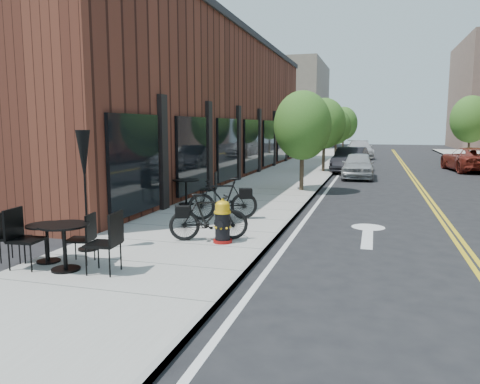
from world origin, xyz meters
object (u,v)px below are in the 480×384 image
(bicycle_left, at_px, (223,199))
(bicycle_right, at_px, (209,217))
(parked_car_b, at_px, (350,160))
(bistro_set_b, at_px, (47,237))
(parked_car_c, at_px, (359,149))
(bistro_set_a, at_px, (64,240))
(parked_car_far, at_px, (470,159))
(bistro_set_c, at_px, (186,188))
(fire_hydrant, at_px, (223,222))
(parked_car_a, at_px, (358,165))
(patio_umbrella, at_px, (84,165))

(bicycle_left, bearing_deg, bicycle_right, -12.03)
(parked_car_b, bearing_deg, bicycle_right, -90.00)
(bistro_set_b, bearing_deg, parked_car_c, 71.23)
(bistro_set_a, distance_m, parked_car_far, 24.92)
(bistro_set_b, distance_m, bistro_set_c, 6.57)
(fire_hydrant, bearing_deg, parked_car_a, 75.56)
(parked_car_far, bearing_deg, bistro_set_a, 57.89)
(patio_umbrella, bearing_deg, bistro_set_b, -102.64)
(bicycle_left, height_order, parked_car_far, parked_car_far)
(bistro_set_b, xyz_separation_m, parked_car_a, (4.92, 16.87, 0.07))
(fire_hydrant, relative_size, bicycle_left, 0.51)
(bicycle_left, bearing_deg, fire_hydrant, -4.49)
(bicycle_right, bearing_deg, parked_car_a, -32.76)
(fire_hydrant, xyz_separation_m, bistro_set_b, (-2.63, -2.25, 0.01))
(fire_hydrant, xyz_separation_m, patio_umbrella, (-2.42, -1.32, 1.27))
(patio_umbrella, xyz_separation_m, parked_car_b, (4.19, 18.92, -1.14))
(fire_hydrant, distance_m, bicycle_left, 2.48)
(bistro_set_b, height_order, parked_car_b, parked_car_b)
(patio_umbrella, bearing_deg, bistro_set_c, 92.14)
(patio_umbrella, distance_m, parked_car_far, 23.98)
(bistro_set_c, distance_m, patio_umbrella, 5.77)
(fire_hydrant, relative_size, parked_car_c, 0.19)
(bicycle_left, xyz_separation_m, bicycle_right, (0.41, -2.25, -0.04))
(bistro_set_a, bearing_deg, parked_car_a, 70.92)
(bistro_set_a, xyz_separation_m, parked_car_b, (3.78, 20.19, 0.05))
(parked_car_a, relative_size, parked_car_b, 0.90)
(parked_car_far, bearing_deg, parked_car_b, 13.13)
(parked_car_b, relative_size, parked_car_far, 0.86)
(parked_car_a, bearing_deg, bistro_set_b, -107.15)
(parked_car_c, height_order, parked_car_far, parked_car_c)
(bicycle_right, relative_size, parked_car_b, 0.40)
(bicycle_right, distance_m, bistro_set_a, 3.17)
(patio_umbrella, height_order, parked_car_far, patio_umbrella)
(bistro_set_a, height_order, patio_umbrella, patio_umbrella)
(parked_car_c, bearing_deg, patio_umbrella, -103.24)
(fire_hydrant, height_order, parked_car_far, parked_car_far)
(parked_car_b, bearing_deg, bistro_set_b, -95.57)
(patio_umbrella, relative_size, parked_car_a, 0.63)
(bicycle_left, relative_size, bistro_set_b, 1.07)
(bistro_set_c, height_order, patio_umbrella, patio_umbrella)
(bistro_set_c, xyz_separation_m, parked_car_far, (10.97, 15.76, 0.05))
(bistro_set_c, bearing_deg, bicycle_left, -58.86)
(parked_car_far, bearing_deg, bicycle_right, 58.89)
(parked_car_a, height_order, parked_car_far, parked_car_far)
(bistro_set_a, bearing_deg, bicycle_right, 53.49)
(fire_hydrant, bearing_deg, bistro_set_b, -144.94)
(bicycle_right, height_order, parked_car_far, parked_car_far)
(bistro_set_b, distance_m, parked_car_c, 32.22)
(bicycle_right, xyz_separation_m, bistro_set_b, (-2.28, -2.36, -0.06))
(fire_hydrant, height_order, parked_car_a, parked_car_a)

